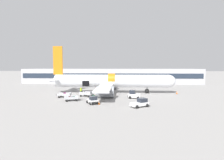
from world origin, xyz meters
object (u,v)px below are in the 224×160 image
object	(u,v)px
baggage_tug_lead	(134,95)
suitcase_on_tarmac_upright	(94,97)
baggage_tug_mid	(93,101)
ground_crew_loader_b	(104,92)
airplane	(110,82)
ground_crew_loader_a	(99,92)
baggage_cart_loading	(87,94)
baggage_cart_empty	(72,98)
ground_crew_driver	(81,91)
baggage_tug_rear	(140,103)
baggage_cart_queued	(65,95)

from	to	relation	value
baggage_tug_lead	suitcase_on_tarmac_upright	xyz separation A→B (m)	(-8.53, -0.36, -0.39)
baggage_tug_mid	ground_crew_loader_b	distance (m)	9.32
airplane	ground_crew_loader_a	distance (m)	5.56
baggage_cart_loading	airplane	bearing A→B (deg)	50.18
baggage_tug_lead	ground_crew_loader_a	size ratio (longest dim) A/B	1.64
baggage_cart_empty	baggage_cart_loading	bearing A→B (deg)	68.14
baggage_cart_loading	suitcase_on_tarmac_upright	bearing A→B (deg)	-49.12
baggage_tug_lead	baggage_cart_loading	xyz separation A→B (m)	(-10.37, 1.76, -0.18)
ground_crew_driver	baggage_cart_loading	bearing A→B (deg)	-51.59
baggage_tug_rear	ground_crew_driver	bearing A→B (deg)	136.42
baggage_tug_rear	ground_crew_driver	xyz separation A→B (m)	(-12.86, 12.24, 0.34)
baggage_tug_mid	suitcase_on_tarmac_upright	world-z (taller)	baggage_tug_mid
airplane	baggage_cart_queued	xyz separation A→B (m)	(-9.44, -6.88, -2.43)
baggage_cart_empty	ground_crew_loader_a	distance (m)	7.63
baggage_tug_mid	ground_crew_loader_a	size ratio (longest dim) A/B	1.66
baggage_tug_mid	baggage_cart_loading	xyz separation A→B (m)	(-2.56, 7.78, -0.06)
airplane	suitcase_on_tarmac_upright	distance (m)	8.67
baggage_tug_lead	suitcase_on_tarmac_upright	world-z (taller)	baggage_tug_lead
airplane	baggage_tug_mid	xyz separation A→B (m)	(-2.15, -13.43, -2.30)
baggage_tug_rear	baggage_cart_loading	world-z (taller)	baggage_tug_rear
baggage_cart_loading	baggage_cart_empty	xyz separation A→B (m)	(-2.05, -5.12, -0.09)
ground_crew_loader_b	baggage_cart_queued	bearing A→B (deg)	-162.23
baggage_tug_mid	ground_crew_driver	size ratio (longest dim) A/B	1.55
baggage_tug_mid	ground_crew_driver	world-z (taller)	ground_crew_driver
ground_crew_driver	baggage_tug_mid	bearing A→B (deg)	-66.17
baggage_tug_lead	baggage_cart_queued	bearing A→B (deg)	177.97
baggage_cart_loading	suitcase_on_tarmac_upright	distance (m)	2.81
ground_crew_loader_b	baggage_tug_rear	bearing A→B (deg)	-57.32
baggage_tug_rear	suitcase_on_tarmac_upright	size ratio (longest dim) A/B	4.37
baggage_cart_queued	baggage_tug_mid	bearing A→B (deg)	-41.93
airplane	baggage_tug_mid	size ratio (longest dim) A/B	11.48
baggage_tug_lead	baggage_tug_mid	world-z (taller)	baggage_tug_lead
baggage_cart_loading	baggage_cart_empty	world-z (taller)	baggage_cart_loading
airplane	baggage_cart_empty	size ratio (longest dim) A/B	8.82
baggage_tug_rear	baggage_cart_empty	distance (m)	13.75
baggage_tug_mid	baggage_cart_loading	distance (m)	8.19
baggage_tug_mid	baggage_cart_empty	bearing A→B (deg)	150.07
baggage_cart_loading	baggage_tug_lead	bearing A→B (deg)	-9.64
baggage_cart_loading	baggage_cart_queued	distance (m)	4.89
ground_crew_driver	baggage_cart_queued	bearing A→B (deg)	-126.62
airplane	baggage_tug_mid	bearing A→B (deg)	-99.09
baggage_tug_lead	baggage_tug_rear	distance (m)	8.01
baggage_tug_rear	ground_crew_loader_b	size ratio (longest dim) A/B	2.12
baggage_cart_loading	ground_crew_loader_a	distance (m)	2.75
ground_crew_loader_b	suitcase_on_tarmac_upright	world-z (taller)	ground_crew_loader_b
baggage_cart_loading	ground_crew_loader_b	distance (m)	3.99
ground_crew_loader_b	suitcase_on_tarmac_upright	size ratio (longest dim) A/B	2.06
baggage_tug_lead	suitcase_on_tarmac_upright	bearing A→B (deg)	-177.60
baggage_cart_queued	baggage_tug_lead	bearing A→B (deg)	-2.03
ground_crew_loader_b	suitcase_on_tarmac_upright	bearing A→B (deg)	-117.33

